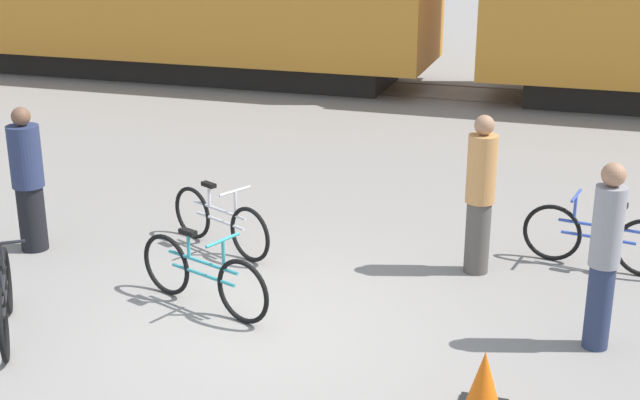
{
  "coord_description": "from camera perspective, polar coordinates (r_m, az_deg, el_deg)",
  "views": [
    {
      "loc": [
        2.9,
        -7.31,
        4.06
      ],
      "look_at": [
        0.31,
        0.86,
        1.1
      ],
      "focal_mm": 50.0,
      "sensor_mm": 36.0,
      "label": 1
    }
  ],
  "objects": [
    {
      "name": "ground_plane",
      "position": [
        8.85,
        -3.65,
        -8.3
      ],
      "size": [
        80.0,
        80.0,
        0.0
      ],
      "primitive_type": "plane",
      "color": "gray"
    },
    {
      "name": "rail_near",
      "position": [
        18.78,
        8.31,
        6.39
      ],
      "size": [
        36.28,
        0.07,
        0.01
      ],
      "primitive_type": "cube",
      "color": "#4C4238",
      "rests_on": "ground_plane"
    },
    {
      "name": "rail_far",
      "position": [
        20.17,
        9.0,
        7.23
      ],
      "size": [
        36.28,
        0.07,
        0.01
      ],
      "primitive_type": "cube",
      "color": "#4C4238",
      "rests_on": "ground_plane"
    },
    {
      "name": "bicycle_teal",
      "position": [
        9.2,
        -7.49,
        -4.82
      ],
      "size": [
        1.68,
        0.66,
        0.84
      ],
      "color": "black",
      "rests_on": "ground_plane"
    },
    {
      "name": "bicycle_blue",
      "position": [
        10.56,
        17.36,
        -2.36
      ],
      "size": [
        1.7,
        0.46,
        0.85
      ],
      "color": "black",
      "rests_on": "ground_plane"
    },
    {
      "name": "bicycle_black",
      "position": [
        9.11,
        -19.53,
        -6.03
      ],
      "size": [
        1.01,
        1.45,
        0.86
      ],
      "color": "black",
      "rests_on": "ground_plane"
    },
    {
      "name": "bicycle_silver",
      "position": [
        10.68,
        -6.41,
        -1.38
      ],
      "size": [
        1.56,
        0.81,
        0.82
      ],
      "color": "black",
      "rests_on": "ground_plane"
    },
    {
      "name": "person_in_grey",
      "position": [
        8.53,
        17.75,
        -3.37
      ],
      "size": [
        0.28,
        0.28,
        1.82
      ],
      "rotation": [
        0.0,
        0.0,
        1.23
      ],
      "color": "#283351",
      "rests_on": "ground_plane"
    },
    {
      "name": "person_in_tan",
      "position": [
        9.95,
        10.21,
        0.35
      ],
      "size": [
        0.33,
        0.33,
        1.82
      ],
      "rotation": [
        0.0,
        0.0,
        1.71
      ],
      "color": "#514C47",
      "rests_on": "ground_plane"
    },
    {
      "name": "person_in_navy",
      "position": [
        11.0,
        -18.19,
        1.21
      ],
      "size": [
        0.38,
        0.38,
        1.75
      ],
      "rotation": [
        0.0,
        0.0,
        4.01
      ],
      "color": "black",
      "rests_on": "ground_plane"
    },
    {
      "name": "traffic_cone",
      "position": [
        7.57,
        10.43,
        -11.49
      ],
      "size": [
        0.4,
        0.4,
        0.55
      ],
      "color": "black",
      "rests_on": "ground_plane"
    }
  ]
}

